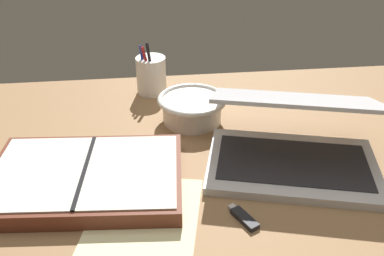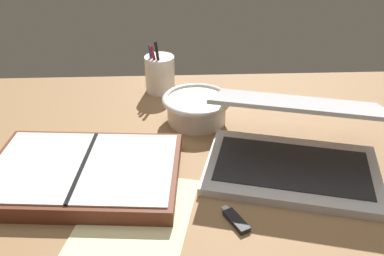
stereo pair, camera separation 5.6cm
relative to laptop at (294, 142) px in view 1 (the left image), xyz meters
The scene contains 8 objects.
desk_top 23.05cm from the laptop, behind, with size 140.00×100.00×2.00cm, color #936D47.
laptop is the anchor object (origin of this frame).
bowl 27.85cm from the laptop, 133.03° to the left, with size 17.01×17.01×6.66cm.
pen_cup 47.37cm from the laptop, 126.77° to the left, with size 8.22×8.22×15.41cm.
planner 42.98cm from the laptop, behind, with size 39.54×28.89×3.85cm.
scissors 37.27cm from the laptop, 164.60° to the right, with size 12.77×10.32×0.80cm.
paper_sheet_front 36.14cm from the laptop, 154.01° to the right, with size 19.40×27.70×0.16cm, color #F4EFB2.
usb_drive 22.05cm from the laptop, 130.52° to the right, with size 4.58×7.18×1.00cm.
Camera 1 is at (-7.67, -71.02, 55.04)cm, focal length 40.00 mm.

